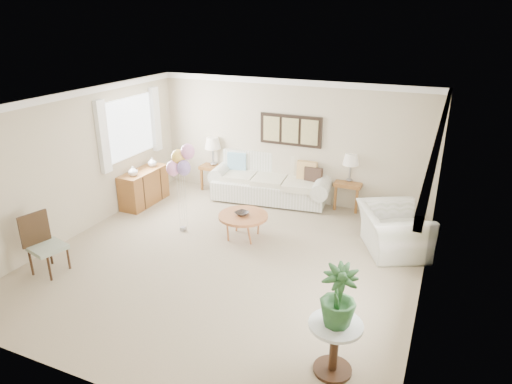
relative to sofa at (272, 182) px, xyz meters
The scene contains 18 objects.
ground_plane 2.88m from the sofa, 82.93° to the right, with size 6.00×6.00×0.00m, color tan.
room_shell 3.01m from the sofa, 84.96° to the right, with size 6.04×6.04×2.60m.
wall_art_triptych 1.22m from the sofa, 20.79° to the left, with size 1.35×0.06×0.65m.
sofa is the anchor object (origin of this frame).
end_table_left 1.48m from the sofa, behind, with size 0.53×0.48×0.58m.
end_table_right 1.67m from the sofa, ahead, with size 0.55×0.50×0.60m.
lamp_left 1.63m from the sofa, behind, with size 0.37×0.37×0.65m.
lamp_right 1.79m from the sofa, ahead, with size 0.34×0.34×0.59m.
coffee_table 1.97m from the sofa, 83.42° to the right, with size 0.90×0.90×0.45m.
decor_bowl 1.99m from the sofa, 83.97° to the right, with size 0.24×0.24×0.06m, color #29221F.
armchair 3.10m from the sofa, 26.68° to the right, with size 1.19×1.04×0.77m, color silver.
side_table 5.26m from the sofa, 60.63° to the right, with size 0.61×0.61×0.66m.
potted_plant 5.31m from the sofa, 60.62° to the right, with size 0.40×0.40×0.71m, color #224727.
accent_chair 4.76m from the sofa, 116.61° to the right, with size 0.58×0.58×0.98m.
credenza 2.75m from the sofa, 151.08° to the right, with size 0.46×1.20×0.74m.
vase_white 2.94m from the sofa, 145.17° to the right, with size 0.19×0.19×0.20m, color silver.
vase_sage 2.63m from the sofa, 157.24° to the right, with size 0.19×0.19×0.20m, color silver.
balloon_cluster 2.51m from the sofa, 113.36° to the right, with size 0.50×0.38×1.69m.
Camera 1 is at (3.08, -5.88, 3.82)m, focal length 32.00 mm.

